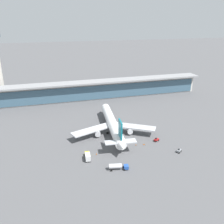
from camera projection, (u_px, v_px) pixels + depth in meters
The scene contains 11 objects.
ground_plane at pixel (123, 139), 135.02m from camera, with size 1200.00×1200.00×0.00m, color #515154.
airliner_on_stand at pixel (112, 124), 140.44m from camera, with size 48.25×63.12×16.81m.
service_truck_near_nose_grey at pixel (179, 151), 121.12m from camera, with size 3.31×3.10×2.05m.
service_truck_under_wing_yellow at pixel (88, 156), 114.76m from camera, with size 3.08×7.51×3.10m.
service_truck_mid_apron_blue at pixel (118, 166), 106.91m from camera, with size 8.88×4.01×2.95m.
service_truck_by_tail_red at pixel (156, 140), 132.02m from camera, with size 3.31×2.75×2.05m.
terminal_building at pixel (94, 90), 198.74m from camera, with size 183.60×12.80×15.20m.
safety_cone_alpha at pixel (145, 144), 128.35m from camera, with size 0.62×0.62×0.70m.
safety_cone_bravo at pixel (96, 154), 119.26m from camera, with size 0.62×0.62×0.70m.
safety_cone_charlie at pixel (143, 144), 128.51m from camera, with size 0.62×0.62×0.70m.
safety_cone_delta at pixel (136, 145), 127.87m from camera, with size 0.62×0.62×0.70m.
Camera 1 is at (-39.66, -114.00, 62.58)m, focal length 39.11 mm.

